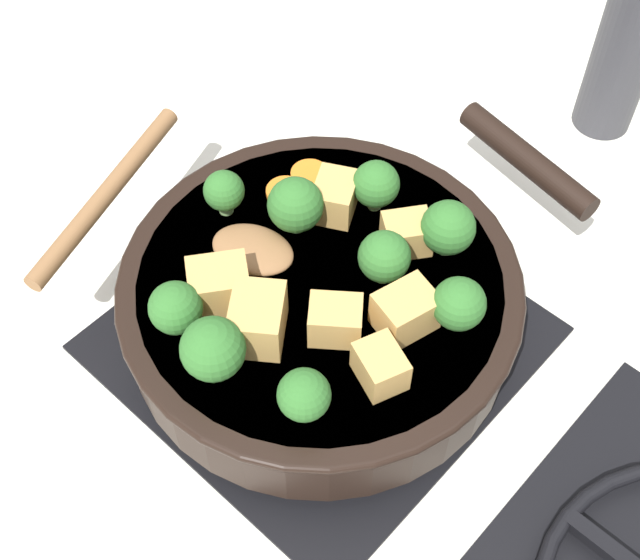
# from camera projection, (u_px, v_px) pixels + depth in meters

# --- Properties ---
(ground_plane) EXTENTS (2.40, 2.40, 0.00)m
(ground_plane) POSITION_uv_depth(u_px,v_px,m) (320.00, 340.00, 0.76)
(ground_plane) COLOR silver
(front_burner_grate) EXTENTS (0.31, 0.31, 0.03)m
(front_burner_grate) POSITION_uv_depth(u_px,v_px,m) (320.00, 332.00, 0.75)
(front_burner_grate) COLOR black
(front_burner_grate) RESTS_ON ground_plane
(skillet_pan) EXTENTS (0.41, 0.32, 0.06)m
(skillet_pan) POSITION_uv_depth(u_px,v_px,m) (322.00, 298.00, 0.72)
(skillet_pan) COLOR black
(skillet_pan) RESTS_ON front_burner_grate
(wooden_spoon) EXTENTS (0.20, 0.21, 0.02)m
(wooden_spoon) POSITION_uv_depth(u_px,v_px,m) (173.00, 219.00, 0.72)
(wooden_spoon) COLOR brown
(wooden_spoon) RESTS_ON skillet_pan
(tofu_cube_center_large) EXTENTS (0.06, 0.06, 0.04)m
(tofu_cube_center_large) POSITION_uv_depth(u_px,v_px,m) (257.00, 319.00, 0.65)
(tofu_cube_center_large) COLOR tan
(tofu_cube_center_large) RESTS_ON skillet_pan
(tofu_cube_near_handle) EXTENTS (0.05, 0.05, 0.03)m
(tofu_cube_near_handle) POSITION_uv_depth(u_px,v_px,m) (407.00, 234.00, 0.70)
(tofu_cube_near_handle) COLOR tan
(tofu_cube_near_handle) RESTS_ON skillet_pan
(tofu_cube_east_chunk) EXTENTS (0.05, 0.04, 0.03)m
(tofu_cube_east_chunk) POSITION_uv_depth(u_px,v_px,m) (406.00, 311.00, 0.66)
(tofu_cube_east_chunk) COLOR tan
(tofu_cube_east_chunk) RESTS_ON skillet_pan
(tofu_cube_west_chunk) EXTENTS (0.06, 0.06, 0.04)m
(tofu_cube_west_chunk) POSITION_uv_depth(u_px,v_px,m) (219.00, 286.00, 0.67)
(tofu_cube_west_chunk) COLOR tan
(tofu_cube_west_chunk) RESTS_ON skillet_pan
(tofu_cube_back_piece) EXTENTS (0.05, 0.05, 0.03)m
(tofu_cube_back_piece) POSITION_uv_depth(u_px,v_px,m) (335.00, 320.00, 0.65)
(tofu_cube_back_piece) COLOR tan
(tofu_cube_back_piece) RESTS_ON skillet_pan
(tofu_cube_front_piece) EXTENTS (0.05, 0.05, 0.03)m
(tofu_cube_front_piece) POSITION_uv_depth(u_px,v_px,m) (335.00, 197.00, 0.72)
(tofu_cube_front_piece) COLOR tan
(tofu_cube_front_piece) RESTS_ON skillet_pan
(tofu_cube_mid_small) EXTENTS (0.04, 0.05, 0.03)m
(tofu_cube_mid_small) POSITION_uv_depth(u_px,v_px,m) (380.00, 366.00, 0.63)
(tofu_cube_mid_small) COLOR tan
(tofu_cube_mid_small) RESTS_ON skillet_pan
(broccoli_floret_near_spoon) EXTENTS (0.05, 0.05, 0.05)m
(broccoli_floret_near_spoon) POSITION_uv_depth(u_px,v_px,m) (212.00, 348.00, 0.62)
(broccoli_floret_near_spoon) COLOR #709956
(broccoli_floret_near_spoon) RESTS_ON skillet_pan
(broccoli_floret_center_top) EXTENTS (0.04, 0.04, 0.05)m
(broccoli_floret_center_top) POSITION_uv_depth(u_px,v_px,m) (384.00, 257.00, 0.67)
(broccoli_floret_center_top) COLOR #709956
(broccoli_floret_center_top) RESTS_ON skillet_pan
(broccoli_floret_east_rim) EXTENTS (0.05, 0.05, 0.05)m
(broccoli_floret_east_rim) POSITION_uv_depth(u_px,v_px,m) (295.00, 205.00, 0.70)
(broccoli_floret_east_rim) COLOR #709956
(broccoli_floret_east_rim) RESTS_ON skillet_pan
(broccoli_floret_west_rim) EXTENTS (0.04, 0.04, 0.05)m
(broccoli_floret_west_rim) POSITION_uv_depth(u_px,v_px,m) (459.00, 304.00, 0.65)
(broccoli_floret_west_rim) COLOR #709956
(broccoli_floret_west_rim) RESTS_ON skillet_pan
(broccoli_floret_north_edge) EXTENTS (0.04, 0.04, 0.05)m
(broccoli_floret_north_edge) POSITION_uv_depth(u_px,v_px,m) (176.00, 308.00, 0.65)
(broccoli_floret_north_edge) COLOR #709956
(broccoli_floret_north_edge) RESTS_ON skillet_pan
(broccoli_floret_south_cluster) EXTENTS (0.04, 0.04, 0.05)m
(broccoli_floret_south_cluster) POSITION_uv_depth(u_px,v_px,m) (376.00, 185.00, 0.72)
(broccoli_floret_south_cluster) COLOR #709956
(broccoli_floret_south_cluster) RESTS_ON skillet_pan
(broccoli_floret_mid_floret) EXTENTS (0.04, 0.04, 0.04)m
(broccoli_floret_mid_floret) POSITION_uv_depth(u_px,v_px,m) (304.00, 395.00, 0.60)
(broccoli_floret_mid_floret) COLOR #709956
(broccoli_floret_mid_floret) RESTS_ON skillet_pan
(broccoli_floret_small_inner) EXTENTS (0.03, 0.03, 0.04)m
(broccoli_floret_small_inner) POSITION_uv_depth(u_px,v_px,m) (225.00, 191.00, 0.72)
(broccoli_floret_small_inner) COLOR #709956
(broccoli_floret_small_inner) RESTS_ON skillet_pan
(broccoli_floret_tall_stem) EXTENTS (0.04, 0.04, 0.05)m
(broccoli_floret_tall_stem) POSITION_uv_depth(u_px,v_px,m) (448.00, 228.00, 0.69)
(broccoli_floret_tall_stem) COLOR #709956
(broccoli_floret_tall_stem) RESTS_ON skillet_pan
(carrot_slice_orange_thin) EXTENTS (0.03, 0.03, 0.01)m
(carrot_slice_orange_thin) POSITION_uv_depth(u_px,v_px,m) (310.00, 175.00, 0.76)
(carrot_slice_orange_thin) COLOR orange
(carrot_slice_orange_thin) RESTS_ON skillet_pan
(carrot_slice_near_center) EXTENTS (0.03, 0.03, 0.01)m
(carrot_slice_near_center) POSITION_uv_depth(u_px,v_px,m) (285.00, 192.00, 0.74)
(carrot_slice_near_center) COLOR orange
(carrot_slice_near_center) RESTS_ON skillet_pan
(pepper_mill) EXTENTS (0.06, 0.06, 0.21)m
(pepper_mill) POSITION_uv_depth(u_px,v_px,m) (626.00, 45.00, 0.84)
(pepper_mill) COLOR #333338
(pepper_mill) RESTS_ON ground_plane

